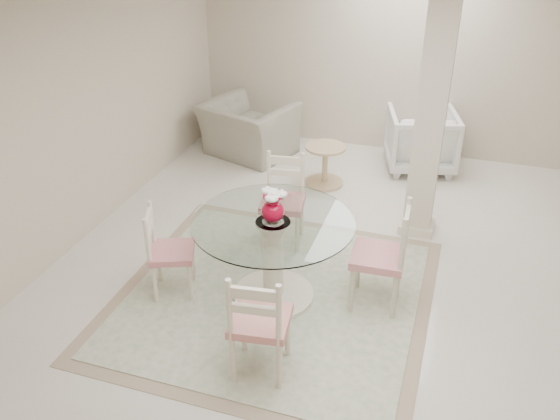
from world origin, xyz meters
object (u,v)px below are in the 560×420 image
(column, at_px, (431,117))
(side_table, at_px, (325,167))
(dining_chair_east, at_px, (387,250))
(dining_chair_west, at_px, (164,246))
(dining_chair_north, at_px, (284,194))
(recliner_taupe, at_px, (248,129))
(armchair_white, at_px, (421,140))
(dining_table, at_px, (273,260))
(dining_chair_south, at_px, (258,318))
(red_vase, at_px, (273,206))

(column, xyz_separation_m, side_table, (-1.28, 0.77, -1.10))
(column, height_order, dining_chair_east, column)
(dining_chair_west, bearing_deg, column, -69.49)
(dining_chair_east, xyz_separation_m, dining_chair_west, (-1.99, -0.45, -0.09))
(column, height_order, dining_chair_north, column)
(recliner_taupe, bearing_deg, armchair_white, -154.45)
(column, distance_m, dining_chair_east, 1.67)
(dining_chair_east, height_order, armchair_white, dining_chair_east)
(dining_table, xyz_separation_m, dining_chair_west, (-0.99, -0.23, 0.10))
(dining_chair_west, relative_size, dining_chair_south, 0.90)
(armchair_white, bearing_deg, dining_table, 58.76)
(dining_chair_west, distance_m, dining_chair_south, 1.43)
(red_vase, bearing_deg, dining_chair_south, -77.66)
(dining_table, distance_m, dining_chair_west, 1.02)
(column, bearing_deg, armchair_white, 96.22)
(armchair_white, bearing_deg, recliner_taupe, -7.88)
(red_vase, relative_size, dining_chair_east, 0.27)
(dining_chair_east, distance_m, dining_chair_south, 1.44)
(column, distance_m, red_vase, 2.08)
(column, distance_m, side_table, 1.86)
(dining_chair_west, height_order, recliner_taupe, dining_chair_west)
(dining_chair_west, distance_m, recliner_taupe, 3.33)
(dining_chair_east, bearing_deg, recliner_taupe, -142.21)
(dining_chair_north, xyz_separation_m, armchair_white, (1.18, 2.37, -0.17))
(column, bearing_deg, dining_chair_south, -108.94)
(dining_table, height_order, dining_chair_north, dining_chair_north)
(dining_table, xyz_separation_m, side_table, (-0.14, 2.48, -0.18))
(red_vase, bearing_deg, recliner_taupe, 114.87)
(column, height_order, dining_chair_west, column)
(recliner_taupe, bearing_deg, column, 170.20)
(dining_chair_north, distance_m, recliner_taupe, 2.39)
(column, height_order, dining_chair_south, column)
(dining_chair_east, bearing_deg, dining_chair_west, -79.90)
(dining_chair_north, height_order, dining_chair_west, dining_chair_north)
(dining_table, xyz_separation_m, dining_chair_south, (0.22, -1.00, 0.16))
(dining_chair_north, height_order, armchair_white, dining_chair_north)
(dining_chair_east, relative_size, dining_chair_west, 1.16)
(red_vase, relative_size, armchair_white, 0.34)
(dining_chair_north, bearing_deg, dining_chair_east, -41.59)
(recliner_taupe, bearing_deg, dining_chair_south, 130.10)
(red_vase, xyz_separation_m, recliner_taupe, (-1.42, 3.06, -0.62))
(dining_chair_south, bearing_deg, armchair_white, -107.26)
(column, relative_size, side_table, 5.06)
(dining_table, xyz_separation_m, dining_chair_east, (1.00, 0.21, 0.18))
(recliner_taupe, distance_m, armchair_white, 2.40)
(dining_chair_south, xyz_separation_m, recliner_taupe, (-1.64, 4.06, -0.21))
(column, relative_size, armchair_white, 2.99)
(dining_chair_east, height_order, dining_chair_north, dining_chair_east)
(column, bearing_deg, recliner_taupe, 152.06)
(side_table, bearing_deg, dining_chair_south, -84.11)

